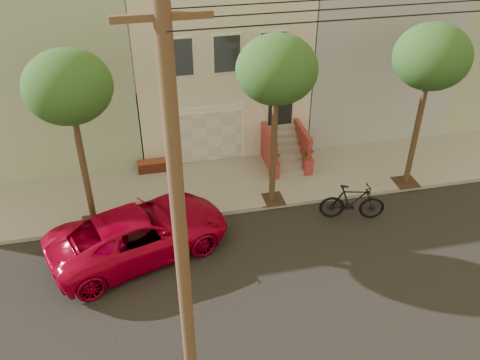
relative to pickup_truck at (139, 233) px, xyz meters
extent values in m
plane|color=black|center=(3.95, -2.13, -0.82)|extent=(90.00, 90.00, 0.00)
cube|color=gray|center=(3.95, 3.22, -0.74)|extent=(40.00, 3.70, 0.15)
cube|color=beige|center=(3.95, 9.07, 2.83)|extent=(7.00, 8.00, 7.00)
cube|color=gray|center=(-2.85, 9.07, 2.83)|extent=(6.50, 8.00, 7.00)
cube|color=#989BA0|center=(10.75, 9.07, 2.83)|extent=(6.50, 8.00, 7.00)
cube|color=gray|center=(17.25, 9.07, 2.83)|extent=(6.50, 8.00, 7.00)
cube|color=silver|center=(3.05, 5.09, 0.58)|extent=(3.20, 0.12, 2.50)
cube|color=beige|center=(3.05, 5.03, 0.48)|extent=(2.90, 0.06, 2.20)
cube|color=gray|center=(3.05, 3.22, -0.66)|extent=(3.20, 3.70, 0.02)
cube|color=brown|center=(0.85, 4.77, -0.45)|extent=(1.40, 0.45, 0.44)
cube|color=black|center=(6.15, 5.04, 1.73)|extent=(1.00, 0.06, 2.00)
cube|color=#3F4751|center=(2.15, 5.04, 3.93)|extent=(1.00, 0.06, 1.40)
cube|color=silver|center=(2.15, 5.06, 3.93)|extent=(1.15, 0.05, 1.55)
cube|color=#3F4751|center=(3.95, 5.04, 3.93)|extent=(1.00, 0.06, 1.40)
cube|color=silver|center=(3.95, 5.06, 3.93)|extent=(1.15, 0.05, 1.55)
cube|color=#3F4751|center=(5.75, 5.04, 3.93)|extent=(1.00, 0.06, 1.40)
cube|color=silver|center=(5.75, 5.06, 3.93)|extent=(1.15, 0.05, 1.55)
cube|color=gray|center=(6.15, 3.25, -0.57)|extent=(1.20, 0.28, 0.20)
cube|color=gray|center=(6.15, 3.53, -0.37)|extent=(1.20, 0.28, 0.20)
cube|color=gray|center=(6.15, 3.81, -0.17)|extent=(1.20, 0.28, 0.20)
cube|color=gray|center=(6.15, 4.09, 0.03)|extent=(1.20, 0.28, 0.20)
cube|color=gray|center=(6.15, 4.37, 0.23)|extent=(1.20, 0.28, 0.20)
cube|color=gray|center=(6.15, 4.65, 0.43)|extent=(1.20, 0.28, 0.20)
cube|color=gray|center=(6.15, 4.93, 0.63)|extent=(1.20, 0.28, 0.20)
cube|color=maroon|center=(5.45, 4.09, 0.13)|extent=(0.18, 1.96, 1.60)
cube|color=maroon|center=(6.85, 4.09, 0.13)|extent=(0.18, 1.96, 1.60)
cube|color=maroon|center=(5.45, 3.21, -0.32)|extent=(0.35, 0.35, 0.70)
imported|color=#1B4318|center=(5.45, 3.21, 0.26)|extent=(0.40, 0.35, 0.45)
cube|color=maroon|center=(6.85, 3.21, -0.32)|extent=(0.35, 0.35, 0.70)
imported|color=#1B4318|center=(6.85, 3.21, 0.26)|extent=(0.41, 0.35, 0.45)
cube|color=#2D2116|center=(-1.55, 1.77, -0.66)|extent=(0.90, 0.90, 0.02)
cylinder|color=#3E2E1C|center=(-1.55, 1.77, 1.43)|extent=(0.22, 0.22, 4.20)
ellipsoid|color=#1B4318|center=(-1.55, 1.77, 4.48)|extent=(2.70, 2.57, 2.29)
cube|color=#2D2116|center=(4.95, 1.77, -0.66)|extent=(0.90, 0.90, 0.02)
cylinder|color=#3E2E1C|center=(4.95, 1.77, 1.43)|extent=(0.22, 0.22, 4.20)
ellipsoid|color=#1B4318|center=(4.95, 1.77, 4.48)|extent=(2.70, 2.57, 2.29)
cube|color=#2D2116|center=(10.45, 1.77, -0.66)|extent=(0.90, 0.90, 0.02)
cylinder|color=#3E2E1C|center=(10.45, 1.77, 1.43)|extent=(0.22, 0.22, 4.20)
ellipsoid|color=#1B4318|center=(10.45, 1.77, 4.48)|extent=(2.70, 2.57, 2.29)
cylinder|color=#3F2A1D|center=(0.95, -5.33, 4.18)|extent=(0.30, 0.30, 10.00)
cube|color=#3F2A1D|center=(0.95, -5.33, 8.38)|extent=(1.60, 0.12, 0.12)
imported|color=#A00020|center=(0.00, 0.00, 0.00)|extent=(6.45, 4.46, 1.64)
imported|color=black|center=(7.51, 0.27, -0.12)|extent=(2.42, 1.20, 1.40)
camera|label=1|loc=(0.41, -13.40, 10.65)|focal=38.56mm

